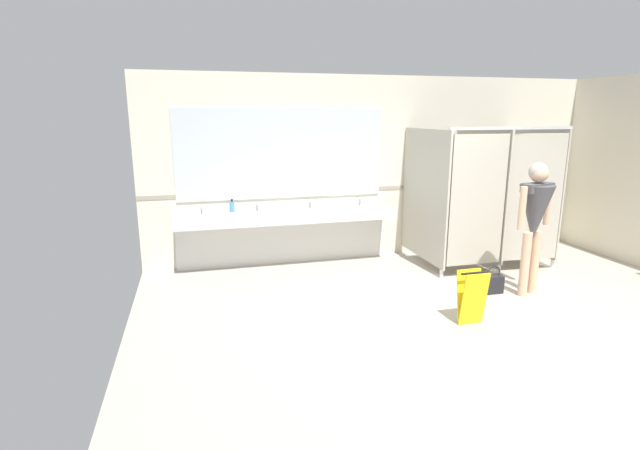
{
  "coord_description": "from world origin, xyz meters",
  "views": [
    {
      "loc": [
        -2.84,
        -3.99,
        2.16
      ],
      "look_at": [
        -1.62,
        0.6,
        1.05
      ],
      "focal_mm": 26.58,
      "sensor_mm": 36.0,
      "label": 1
    }
  ],
  "objects_px": {
    "handbag": "(493,283)",
    "wet_floor_sign": "(472,297)",
    "person_standing": "(535,213)",
    "soap_dispenser": "(232,206)"
  },
  "relations": [
    {
      "from": "handbag",
      "to": "wet_floor_sign",
      "type": "relative_size",
      "value": 0.61
    },
    {
      "from": "wet_floor_sign",
      "to": "soap_dispenser",
      "type": "bearing_deg",
      "value": 131.42
    },
    {
      "from": "person_standing",
      "to": "wet_floor_sign",
      "type": "relative_size",
      "value": 2.8
    },
    {
      "from": "handbag",
      "to": "soap_dispenser",
      "type": "xyz_separation_m",
      "value": [
        -3.01,
        1.82,
        0.78
      ]
    },
    {
      "from": "soap_dispenser",
      "to": "wet_floor_sign",
      "type": "distance_m",
      "value": 3.44
    },
    {
      "from": "handbag",
      "to": "wet_floor_sign",
      "type": "bearing_deg",
      "value": -136.6
    },
    {
      "from": "person_standing",
      "to": "soap_dispenser",
      "type": "relative_size",
      "value": 8.87
    },
    {
      "from": "person_standing",
      "to": "handbag",
      "type": "relative_size",
      "value": 4.6
    },
    {
      "from": "person_standing",
      "to": "wet_floor_sign",
      "type": "bearing_deg",
      "value": -153.4
    },
    {
      "from": "handbag",
      "to": "soap_dispenser",
      "type": "bearing_deg",
      "value": 148.83
    }
  ]
}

